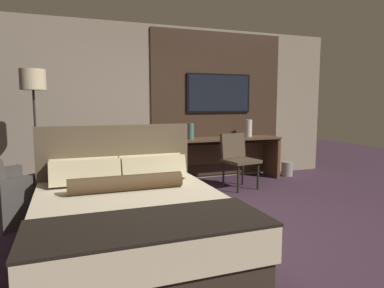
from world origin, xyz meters
TOP-DOWN VIEW (x-y plane):
  - ground_plane at (0.00, 0.00)m, footprint 16.00×16.00m
  - wall_back_tv_panel at (0.18, 2.59)m, footprint 7.20×0.09m
  - bed at (-0.92, -0.11)m, footprint 1.87×2.28m
  - desk at (1.23, 2.29)m, footprint 2.11×0.56m
  - tv at (1.23, 2.52)m, footprint 1.29×0.04m
  - desk_chair at (1.19, 1.66)m, footprint 0.60×0.60m
  - armchair_by_window at (-2.19, 1.18)m, footprint 1.15×1.15m
  - floor_lamp at (-1.90, 1.76)m, footprint 0.34×0.34m
  - vase_tall at (1.76, 2.29)m, footprint 0.13×0.13m
  - vase_short at (0.56, 2.23)m, footprint 0.11×0.11m
  - waste_bin at (2.56, 2.15)m, footprint 0.22×0.22m

SIDE VIEW (x-z plane):
  - ground_plane at x=0.00m, z-range 0.00..0.00m
  - waste_bin at x=2.56m, z-range 0.00..0.28m
  - armchair_by_window at x=-2.19m, z-range -0.13..0.69m
  - bed at x=-0.92m, z-range -0.26..0.89m
  - desk at x=1.23m, z-range 0.15..0.95m
  - desk_chair at x=1.19m, z-range 0.10..1.01m
  - vase_short at x=0.56m, z-range 0.80..1.08m
  - vase_tall at x=1.76m, z-range 0.80..1.12m
  - wall_back_tv_panel at x=0.18m, z-range 0.00..2.80m
  - floor_lamp at x=-1.90m, z-range 0.65..2.54m
  - tv at x=1.23m, z-range 1.25..1.98m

